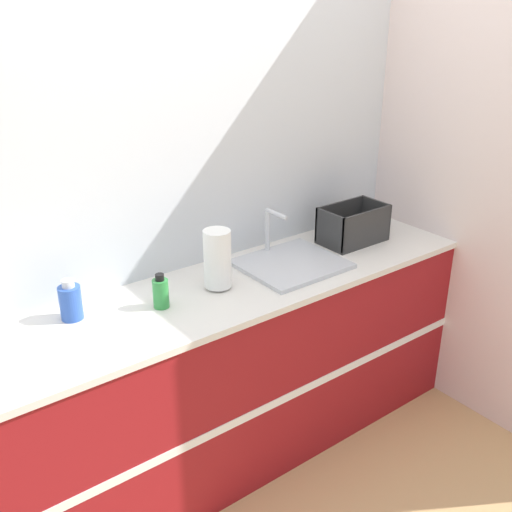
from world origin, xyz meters
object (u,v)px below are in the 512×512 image
(bottle_green, at_px, (161,293))
(bottle_blue, at_px, (70,302))
(sink, at_px, (290,262))
(paper_towel_roll, at_px, (217,259))
(dish_rack, at_px, (353,228))

(bottle_green, relative_size, bottle_blue, 0.88)
(sink, bearing_deg, bottle_green, 179.42)
(paper_towel_roll, distance_m, dish_rack, 0.85)
(sink, bearing_deg, bottle_blue, 172.34)
(sink, xyz_separation_m, bottle_blue, (-1.01, 0.14, 0.06))
(sink, xyz_separation_m, bottle_green, (-0.68, 0.01, 0.05))
(bottle_blue, bearing_deg, dish_rack, -3.93)
(bottle_green, bearing_deg, dish_rack, 1.47)
(paper_towel_roll, height_order, bottle_green, paper_towel_roll)
(bottle_green, bearing_deg, paper_towel_roll, 1.11)
(paper_towel_roll, relative_size, dish_rack, 0.79)
(paper_towel_roll, bearing_deg, dish_rack, 1.59)
(bottle_green, bearing_deg, bottle_blue, 158.46)
(paper_towel_roll, distance_m, bottle_blue, 0.62)
(dish_rack, bearing_deg, bottle_blue, 176.07)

